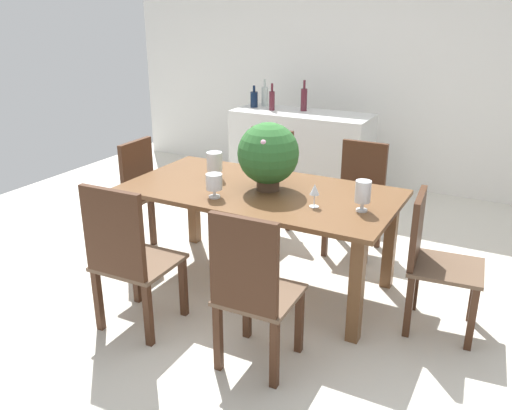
% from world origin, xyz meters
% --- Properties ---
extents(ground_plane, '(7.04, 7.04, 0.00)m').
position_xyz_m(ground_plane, '(0.00, 0.00, 0.00)').
color(ground_plane, silver).
extents(back_wall, '(6.40, 0.10, 2.60)m').
position_xyz_m(back_wall, '(0.00, 2.60, 1.30)').
color(back_wall, white).
rests_on(back_wall, ground).
extents(dining_table, '(1.97, 1.02, 0.76)m').
position_xyz_m(dining_table, '(0.00, -0.21, 0.66)').
color(dining_table, brown).
rests_on(dining_table, ground).
extents(chair_near_left, '(0.49, 0.48, 1.01)m').
position_xyz_m(chair_near_left, '(-0.44, -1.18, 0.56)').
color(chair_near_left, '#422616').
rests_on(chair_near_left, ground).
extents(chair_far_right, '(0.43, 0.46, 0.93)m').
position_xyz_m(chair_far_right, '(0.44, 0.75, 0.51)').
color(chair_far_right, '#422616').
rests_on(chair_far_right, ground).
extents(chair_foot_end, '(0.49, 0.47, 0.91)m').
position_xyz_m(chair_foot_end, '(1.24, -0.22, 0.51)').
color(chair_foot_end, '#422616').
rests_on(chair_foot_end, ground).
extents(chair_head_end, '(0.42, 0.41, 0.98)m').
position_xyz_m(chair_head_end, '(-1.24, -0.21, 0.54)').
color(chair_head_end, '#422616').
rests_on(chair_head_end, ground).
extents(chair_far_left, '(0.49, 0.46, 0.95)m').
position_xyz_m(chair_far_left, '(-0.44, 0.75, 0.53)').
color(chair_far_left, '#422616').
rests_on(chair_far_left, ground).
extents(chair_near_right, '(0.45, 0.46, 1.00)m').
position_xyz_m(chair_near_right, '(0.45, -1.17, 0.55)').
color(chair_near_right, '#422616').
rests_on(chair_near_right, ground).
extents(flower_centerpiece, '(0.44, 0.44, 0.49)m').
position_xyz_m(flower_centerpiece, '(0.05, -0.19, 1.02)').
color(flower_centerpiece, '#4C3828').
rests_on(flower_centerpiece, dining_table).
extents(crystal_vase_left, '(0.10, 0.10, 0.21)m').
position_xyz_m(crystal_vase_left, '(0.78, -0.29, 0.88)').
color(crystal_vase_left, silver).
rests_on(crystal_vase_left, dining_table).
extents(crystal_vase_center_near, '(0.12, 0.12, 0.17)m').
position_xyz_m(crystal_vase_center_near, '(-0.20, -0.51, 0.87)').
color(crystal_vase_center_near, silver).
rests_on(crystal_vase_center_near, dining_table).
extents(crystal_vase_right, '(0.12, 0.12, 0.21)m').
position_xyz_m(crystal_vase_right, '(-0.43, -0.15, 0.89)').
color(crystal_vase_right, silver).
rests_on(crystal_vase_right, dining_table).
extents(wine_glass, '(0.06, 0.06, 0.16)m').
position_xyz_m(wine_glass, '(0.48, -0.36, 0.87)').
color(wine_glass, silver).
rests_on(wine_glass, dining_table).
extents(kitchen_counter, '(1.48, 0.58, 0.94)m').
position_xyz_m(kitchen_counter, '(-0.53, 1.75, 0.47)').
color(kitchen_counter, silver).
rests_on(kitchen_counter, ground).
extents(wine_bottle_dark, '(0.07, 0.07, 0.32)m').
position_xyz_m(wine_bottle_dark, '(-0.55, 1.84, 1.07)').
color(wine_bottle_dark, '#511E28').
rests_on(wine_bottle_dark, kitchen_counter).
extents(wine_bottle_amber, '(0.07, 0.07, 0.29)m').
position_xyz_m(wine_bottle_amber, '(-1.05, 1.90, 1.05)').
color(wine_bottle_amber, '#B2BFB7').
rests_on(wine_bottle_amber, kitchen_counter).
extents(wine_bottle_tall, '(0.06, 0.06, 0.29)m').
position_xyz_m(wine_bottle_tall, '(-0.86, 1.71, 1.05)').
color(wine_bottle_tall, '#511E28').
rests_on(wine_bottle_tall, kitchen_counter).
extents(wine_bottle_clear, '(0.08, 0.08, 0.24)m').
position_xyz_m(wine_bottle_clear, '(-1.12, 1.78, 1.03)').
color(wine_bottle_clear, '#0F1E38').
rests_on(wine_bottle_clear, kitchen_counter).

